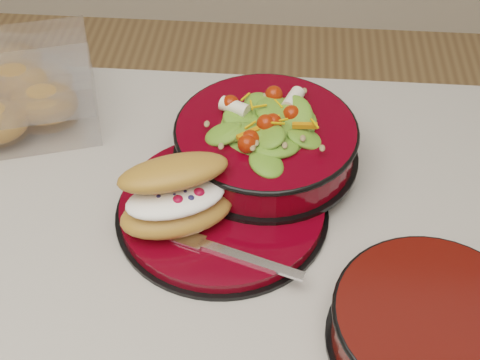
# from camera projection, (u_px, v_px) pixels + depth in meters

# --- Properties ---
(dinner_plate) EXTENTS (0.26, 0.26, 0.02)m
(dinner_plate) POSITION_uv_depth(u_px,v_px,m) (223.00, 209.00, 0.80)
(dinner_plate) COLOR black
(dinner_plate) RESTS_ON island_counter
(salad_bowl) EXTENTS (0.24, 0.24, 0.10)m
(salad_bowl) POSITION_uv_depth(u_px,v_px,m) (266.00, 135.00, 0.83)
(salad_bowl) COLOR black
(salad_bowl) RESTS_ON dinner_plate
(croissant) EXTENTS (0.15, 0.13, 0.08)m
(croissant) POSITION_uv_depth(u_px,v_px,m) (176.00, 196.00, 0.75)
(croissant) COLOR #A67132
(croissant) RESTS_ON dinner_plate
(fork) EXTENTS (0.15, 0.07, 0.00)m
(fork) POSITION_uv_depth(u_px,v_px,m) (231.00, 253.00, 0.74)
(fork) COLOR silver
(fork) RESTS_ON dinner_plate
(pastry_box) EXTENTS (0.29, 0.25, 0.09)m
(pastry_box) POSITION_uv_depth(u_px,v_px,m) (2.00, 93.00, 0.91)
(pastry_box) COLOR white
(pastry_box) RESTS_ON island_counter
(extra_bowl) EXTENTS (0.21, 0.21, 0.05)m
(extra_bowl) POSITION_uv_depth(u_px,v_px,m) (432.00, 328.00, 0.66)
(extra_bowl) COLOR black
(extra_bowl) RESTS_ON island_counter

